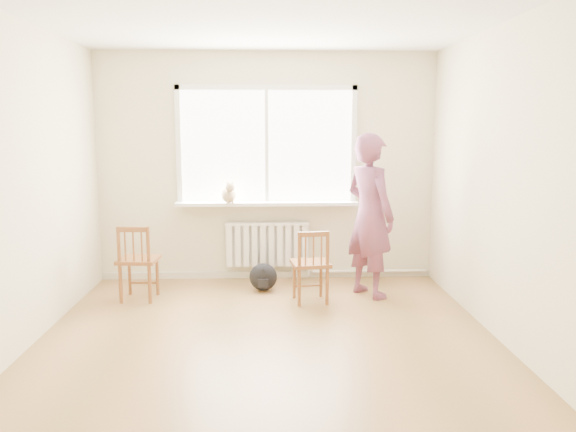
{
  "coord_description": "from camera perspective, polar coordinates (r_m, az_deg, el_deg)",
  "views": [
    {
      "loc": [
        -0.0,
        -4.44,
        1.83
      ],
      "look_at": [
        0.21,
        1.2,
        0.93
      ],
      "focal_mm": 35.0,
      "sensor_mm": 36.0,
      "label": 1
    }
  ],
  "objects": [
    {
      "name": "floor",
      "position": [
        4.8,
        -2.05,
        -13.31
      ],
      "size": [
        4.5,
        4.5,
        0.0
      ],
      "primitive_type": "plane",
      "color": "#9F7041",
      "rests_on": "ground"
    },
    {
      "name": "ceiling",
      "position": [
        4.53,
        -2.26,
        20.15
      ],
      "size": [
        4.5,
        4.5,
        0.0
      ],
      "primitive_type": "plane",
      "rotation": [
        3.14,
        0.0,
        0.0
      ],
      "color": "white",
      "rests_on": "back_wall"
    },
    {
      "name": "back_wall",
      "position": [
        6.71,
        -2.17,
        4.96
      ],
      "size": [
        4.0,
        0.01,
        2.7
      ],
      "primitive_type": "cube",
      "color": "beige",
      "rests_on": "ground"
    },
    {
      "name": "window",
      "position": [
        6.67,
        -2.18,
        7.62
      ],
      "size": [
        2.12,
        0.05,
        1.42
      ],
      "color": "white",
      "rests_on": "back_wall"
    },
    {
      "name": "windowsill",
      "position": [
        6.65,
        -2.15,
        1.28
      ],
      "size": [
        2.15,
        0.22,
        0.04
      ],
      "primitive_type": "cube",
      "color": "white",
      "rests_on": "back_wall"
    },
    {
      "name": "radiator",
      "position": [
        6.75,
        -2.12,
        -2.84
      ],
      "size": [
        1.0,
        0.12,
        0.55
      ],
      "color": "white",
      "rests_on": "back_wall"
    },
    {
      "name": "heating_pipe",
      "position": [
        6.97,
        8.27,
        -5.57
      ],
      "size": [
        1.4,
        0.04,
        0.04
      ],
      "primitive_type": "cylinder",
      "rotation": [
        0.0,
        1.57,
        0.0
      ],
      "color": "silver",
      "rests_on": "back_wall"
    },
    {
      "name": "baseboard",
      "position": [
        6.91,
        -2.1,
        -5.95
      ],
      "size": [
        4.0,
        0.03,
        0.08
      ],
      "primitive_type": "cube",
      "color": "beige",
      "rests_on": "ground"
    },
    {
      "name": "chair_left",
      "position": [
        6.15,
        -15.06,
        -4.59
      ],
      "size": [
        0.43,
        0.41,
        0.82
      ],
      "rotation": [
        0.0,
        0.0,
        3.07
      ],
      "color": "brown",
      "rests_on": "floor"
    },
    {
      "name": "chair_right",
      "position": [
        5.87,
        2.38,
        -5.11
      ],
      "size": [
        0.43,
        0.41,
        0.78
      ],
      "rotation": [
        0.0,
        0.0,
        3.27
      ],
      "color": "brown",
      "rests_on": "floor"
    },
    {
      "name": "person",
      "position": [
        6.09,
        8.31,
        0.03
      ],
      "size": [
        0.71,
        0.77,
        1.77
      ],
      "primitive_type": "imported",
      "rotation": [
        0.0,
        0.0,
        2.16
      ],
      "color": "#AC3942",
      "rests_on": "floor"
    },
    {
      "name": "cat",
      "position": [
        6.56,
        -6.0,
        2.27
      ],
      "size": [
        0.22,
        0.4,
        0.27
      ],
      "rotation": [
        0.0,
        0.0,
        0.2
      ],
      "color": "beige",
      "rests_on": "windowsill"
    },
    {
      "name": "backpack",
      "position": [
        6.36,
        -2.53,
        -6.2
      ],
      "size": [
        0.37,
        0.32,
        0.31
      ],
      "primitive_type": "ellipsoid",
      "rotation": [
        0.0,
        0.0,
        0.31
      ],
      "color": "black",
      "rests_on": "floor"
    }
  ]
}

